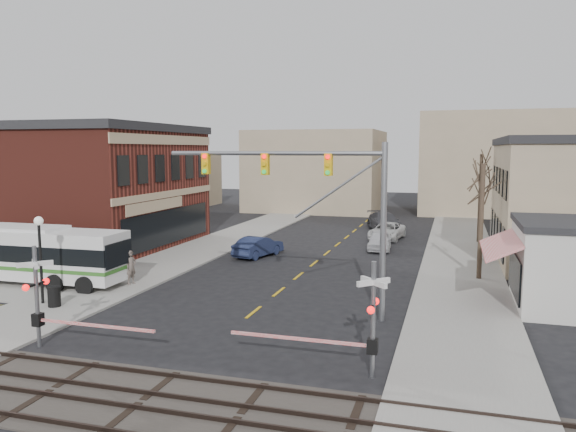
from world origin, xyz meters
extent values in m
plane|color=black|center=(0.00, 0.00, 0.00)|extent=(160.00, 160.00, 0.00)
cube|color=gray|center=(-9.50, 20.00, 0.06)|extent=(5.00, 60.00, 0.12)
cube|color=gray|center=(9.50, 20.00, 0.06)|extent=(5.00, 60.00, 0.12)
cube|color=#332D28|center=(0.00, -8.00, 0.03)|extent=(160.00, 5.00, 0.06)
cube|color=#2D231E|center=(0.00, -7.52, 0.12)|extent=(160.00, 0.08, 0.14)
cube|color=#2D231E|center=(0.00, -6.08, 0.12)|extent=(160.00, 0.08, 0.14)
cube|color=#2D231E|center=(0.00, -9.92, 0.12)|extent=(160.00, 0.08, 0.14)
cube|color=#2D231E|center=(0.00, -8.48, 0.12)|extent=(160.00, 0.08, 0.14)
cube|color=maroon|center=(-27.00, 16.00, 4.50)|extent=(30.00, 15.00, 9.00)
cube|color=#262628|center=(-27.00, 16.00, 9.30)|extent=(30.40, 15.40, 0.60)
cube|color=tan|center=(-11.95, 16.00, 4.30)|extent=(0.10, 15.00, 0.50)
cube|color=tan|center=(-11.95, 16.00, 8.40)|extent=(0.10, 15.00, 0.70)
cube|color=black|center=(-11.95, 16.00, 1.80)|extent=(0.08, 13.00, 2.60)
cube|color=red|center=(11.20, 7.00, 3.00)|extent=(1.68, 6.00, 0.87)
cylinder|color=#382B21|center=(10.50, 12.00, 3.50)|extent=(0.28, 0.28, 6.75)
cylinder|color=#382B21|center=(10.80, 18.00, 3.27)|extent=(0.28, 0.28, 6.30)
cylinder|color=#382B21|center=(11.00, 26.00, 3.72)|extent=(0.28, 0.28, 7.20)
cube|color=silver|center=(-14.57, 3.64, 1.81)|extent=(12.33, 2.90, 2.72)
cube|color=black|center=(-14.57, 3.64, 2.00)|extent=(12.37, 2.94, 0.92)
cube|color=#306B23|center=(-14.57, 3.64, 1.18)|extent=(12.37, 2.94, 0.20)
cylinder|color=black|center=(-14.57, 3.64, 0.51)|extent=(1.07, 2.68, 1.02)
cylinder|color=gray|center=(5.97, 2.43, 4.00)|extent=(0.28, 0.28, 8.00)
cylinder|color=gray|center=(0.84, 2.43, 7.50)|extent=(10.27, 0.20, 0.20)
cube|color=gold|center=(3.47, 2.43, 7.00)|extent=(0.35, 0.30, 1.00)
cube|color=gold|center=(0.47, 2.43, 7.00)|extent=(0.35, 0.30, 1.00)
cube|color=gold|center=(-2.53, 2.43, 7.00)|extent=(0.35, 0.30, 1.00)
cylinder|color=gray|center=(-6.43, -4.78, 2.00)|extent=(0.16, 0.16, 4.00)
cube|color=silver|center=(-6.43, -4.78, 3.30)|extent=(1.00, 1.00, 0.18)
cube|color=silver|center=(-6.43, -4.78, 3.30)|extent=(1.00, 1.00, 0.18)
sphere|color=#FF0C0C|center=(-6.43, -5.33, 2.50)|extent=(0.26, 0.26, 0.26)
sphere|color=#FF0C0C|center=(-6.43, -4.23, 2.50)|extent=(0.26, 0.26, 0.26)
cube|color=black|center=(-6.43, -4.78, 1.10)|extent=(0.35, 0.35, 0.50)
cube|color=#FF0C0C|center=(-3.83, -4.78, 1.10)|extent=(5.00, 0.10, 0.10)
cylinder|color=gray|center=(6.46, -4.06, 2.00)|extent=(0.16, 0.16, 4.00)
cube|color=silver|center=(6.46, -4.06, 3.30)|extent=(1.00, 1.00, 0.18)
cube|color=silver|center=(6.46, -4.06, 3.30)|extent=(1.00, 1.00, 0.18)
sphere|color=#FF0C0C|center=(6.46, -4.61, 2.50)|extent=(0.26, 0.26, 0.26)
sphere|color=#FF0C0C|center=(6.46, -3.51, 2.50)|extent=(0.26, 0.26, 0.26)
cube|color=black|center=(6.46, -4.06, 1.10)|extent=(0.35, 0.35, 0.50)
cube|color=#FF0C0C|center=(3.86, -4.06, 1.10)|extent=(5.00, 0.10, 0.10)
cylinder|color=black|center=(-10.42, 0.17, 2.09)|extent=(0.14, 0.14, 3.95)
sphere|color=silver|center=(-10.42, 0.17, 4.22)|extent=(0.44, 0.44, 0.44)
cylinder|color=black|center=(-9.46, -0.17, 0.61)|extent=(0.60, 0.60, 0.98)
imported|color=silver|center=(3.56, 20.47, 0.72)|extent=(2.00, 4.32, 1.43)
imported|color=#1A2242|center=(-4.46, 15.27, 0.74)|extent=(2.70, 4.73, 1.47)
imported|color=#BEBEBE|center=(3.54, 25.67, 0.72)|extent=(3.00, 5.43, 1.44)
imported|color=#37373C|center=(2.73, 30.87, 0.86)|extent=(4.40, 6.36, 1.71)
imported|color=#61554D|center=(-8.38, 4.89, 1.08)|extent=(0.61, 0.79, 1.93)
imported|color=#393F65|center=(-11.50, 6.96, 0.96)|extent=(1.03, 1.01, 1.68)
camera|label=1|loc=(8.90, -22.32, 7.67)|focal=35.00mm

